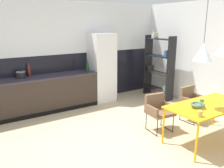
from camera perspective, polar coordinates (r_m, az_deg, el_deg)
ground_plane at (r=4.37m, az=5.67°, el=-15.28°), size 8.08×8.08×0.00m
back_wall_splashback_dark at (r=6.63m, az=-10.61°, el=1.39°), size 6.08×0.12×1.38m
back_wall_panel_upper at (r=6.46m, az=-11.19°, el=13.37°), size 6.08×0.12×1.38m
kitchen_counter at (r=6.02m, az=-19.61°, el=-2.87°), size 3.45×0.63×0.91m
refrigerator_column at (r=6.63m, az=-2.48°, el=4.01°), size 0.64×0.60×1.91m
dining_table at (r=4.66m, az=22.59°, el=-5.20°), size 1.61×0.81×0.73m
armchair_corner_seat at (r=5.63m, az=18.73°, el=-3.50°), size 0.52×0.50×0.78m
armchair_far_side at (r=4.94m, az=11.15°, el=-5.68°), size 0.53×0.52×0.75m
fruit_bowl at (r=4.38m, az=20.20°, el=-4.82°), size 0.25×0.25×0.08m
mug_white_ceramic at (r=3.98m, az=20.67°, el=-6.82°), size 0.13×0.09×0.10m
mug_wide_latte at (r=4.61m, az=21.06°, el=-4.02°), size 0.12×0.07×0.10m
cooking_pot at (r=5.97m, az=-21.40°, el=2.11°), size 0.22×0.22×0.18m
bottle_wine_green at (r=6.08m, az=-19.62°, el=3.05°), size 0.07×0.07×0.33m
bottle_spice_small at (r=6.23m, az=-6.02°, el=4.01°), size 0.08×0.08×0.31m
open_shelf_unit at (r=7.05m, az=11.42°, el=4.56°), size 0.30×0.99×1.91m
pendant_lamp_over_table_near at (r=4.18m, az=21.37°, el=7.26°), size 0.32×0.32×1.14m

